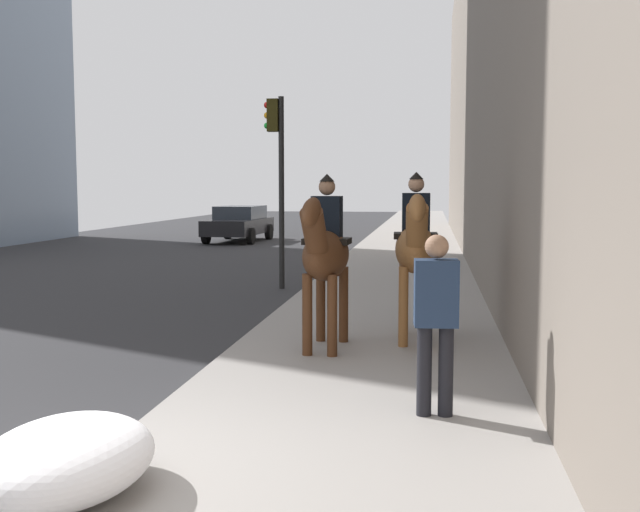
{
  "coord_description": "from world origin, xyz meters",
  "views": [
    {
      "loc": [
        -5.17,
        -2.62,
        2.27
      ],
      "look_at": [
        4.0,
        -1.28,
        1.4
      ],
      "focal_mm": 42.34,
      "sensor_mm": 36.0,
      "label": 1
    }
  ],
  "objects_px": {
    "pedestrian_greeting": "(436,313)",
    "traffic_light_near_curb": "(278,162)",
    "mounted_horse_far": "(416,247)",
    "mounted_horse_near": "(325,253)",
    "car_near_lane": "(239,223)"
  },
  "relations": [
    {
      "from": "traffic_light_near_curb",
      "to": "mounted_horse_far",
      "type": "bearing_deg",
      "value": -151.85
    },
    {
      "from": "mounted_horse_near",
      "to": "pedestrian_greeting",
      "type": "height_order",
      "value": "mounted_horse_near"
    },
    {
      "from": "pedestrian_greeting",
      "to": "mounted_horse_far",
      "type": "bearing_deg",
      "value": -0.03
    },
    {
      "from": "car_near_lane",
      "to": "traffic_light_near_curb",
      "type": "xyz_separation_m",
      "value": [
        -13.63,
        -4.38,
        2.02
      ]
    },
    {
      "from": "mounted_horse_near",
      "to": "pedestrian_greeting",
      "type": "bearing_deg",
      "value": 30.36
    },
    {
      "from": "mounted_horse_near",
      "to": "traffic_light_near_curb",
      "type": "relative_size",
      "value": 0.55
    },
    {
      "from": "pedestrian_greeting",
      "to": "car_near_lane",
      "type": "height_order",
      "value": "pedestrian_greeting"
    },
    {
      "from": "pedestrian_greeting",
      "to": "car_near_lane",
      "type": "distance_m",
      "value": 24.11
    },
    {
      "from": "car_near_lane",
      "to": "traffic_light_near_curb",
      "type": "relative_size",
      "value": 1.07
    },
    {
      "from": "pedestrian_greeting",
      "to": "traffic_light_near_curb",
      "type": "relative_size",
      "value": 0.41
    },
    {
      "from": "mounted_horse_near",
      "to": "pedestrian_greeting",
      "type": "distance_m",
      "value": 3.04
    },
    {
      "from": "mounted_horse_far",
      "to": "mounted_horse_near",
      "type": "bearing_deg",
      "value": -60.38
    },
    {
      "from": "mounted_horse_near",
      "to": "mounted_horse_far",
      "type": "xyz_separation_m",
      "value": [
        0.71,
        -1.15,
        0.03
      ]
    },
    {
      "from": "pedestrian_greeting",
      "to": "car_near_lane",
      "type": "relative_size",
      "value": 0.38
    },
    {
      "from": "mounted_horse_far",
      "to": "car_near_lane",
      "type": "relative_size",
      "value": 0.52
    }
  ]
}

